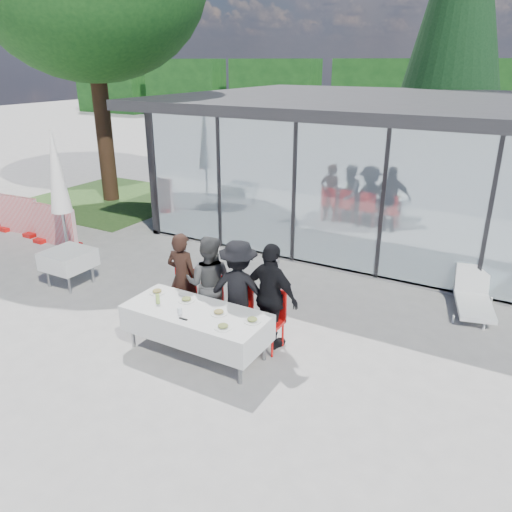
{
  "coord_description": "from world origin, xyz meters",
  "views": [
    {
      "loc": [
        3.58,
        -5.56,
        4.29
      ],
      "look_at": [
        -0.27,
        1.2,
        1.23
      ],
      "focal_mm": 35.0,
      "sensor_mm": 36.0,
      "label": 1
    }
  ],
  "objects_px": {
    "plate_a": "(157,292)",
    "plate_extra": "(223,327)",
    "dining_table": "(196,323)",
    "diner_b": "(209,283)",
    "diner_chair_b": "(209,300)",
    "juice_bottle": "(158,299)",
    "lounger": "(473,297)",
    "plate_d": "(252,320)",
    "folded_eyeglasses": "(183,319)",
    "conifer_tree": "(461,3)",
    "plate_b": "(186,300)",
    "diner_a": "(183,278)",
    "diner_d": "(271,297)",
    "diner_chair_d": "(270,316)",
    "plate_c": "(219,312)",
    "diner_c": "(239,290)",
    "diner_chair_a": "(183,293)",
    "diner_chair_c": "(238,307)",
    "spare_table_left": "(68,259)",
    "market_umbrella": "(58,180)"
  },
  "relations": [
    {
      "from": "diner_chair_b",
      "to": "plate_d",
      "type": "height_order",
      "value": "diner_chair_b"
    },
    {
      "from": "diner_d",
      "to": "plate_a",
      "type": "height_order",
      "value": "diner_d"
    },
    {
      "from": "juice_bottle",
      "to": "diner_a",
      "type": "bearing_deg",
      "value": 101.88
    },
    {
      "from": "juice_bottle",
      "to": "conifer_tree",
      "type": "height_order",
      "value": "conifer_tree"
    },
    {
      "from": "spare_table_left",
      "to": "market_umbrella",
      "type": "xyz_separation_m",
      "value": [
        -0.8,
        0.66,
        1.39
      ]
    },
    {
      "from": "diner_chair_b",
      "to": "plate_b",
      "type": "xyz_separation_m",
      "value": [
        -0.03,
        -0.57,
        0.24
      ]
    },
    {
      "from": "folded_eyeglasses",
      "to": "dining_table",
      "type": "bearing_deg",
      "value": 92.41
    },
    {
      "from": "diner_b",
      "to": "diner_a",
      "type": "bearing_deg",
      "value": -19.63
    },
    {
      "from": "diner_d",
      "to": "conifer_tree",
      "type": "distance_m",
      "value": 13.4
    },
    {
      "from": "plate_b",
      "to": "folded_eyeglasses",
      "type": "relative_size",
      "value": 1.81
    },
    {
      "from": "diner_c",
      "to": "conifer_tree",
      "type": "height_order",
      "value": "conifer_tree"
    },
    {
      "from": "plate_a",
      "to": "plate_c",
      "type": "bearing_deg",
      "value": -4.71
    },
    {
      "from": "dining_table",
      "to": "plate_extra",
      "type": "distance_m",
      "value": 0.75
    },
    {
      "from": "diner_a",
      "to": "diner_b",
      "type": "relative_size",
      "value": 0.98
    },
    {
      "from": "diner_b",
      "to": "market_umbrella",
      "type": "height_order",
      "value": "market_umbrella"
    },
    {
      "from": "plate_extra",
      "to": "juice_bottle",
      "type": "bearing_deg",
      "value": 173.45
    },
    {
      "from": "folded_eyeglasses",
      "to": "conifer_tree",
      "type": "height_order",
      "value": "conifer_tree"
    },
    {
      "from": "plate_extra",
      "to": "folded_eyeglasses",
      "type": "height_order",
      "value": "plate_extra"
    },
    {
      "from": "diner_b",
      "to": "diner_c",
      "type": "height_order",
      "value": "diner_c"
    },
    {
      "from": "diner_chair_b",
      "to": "spare_table_left",
      "type": "relative_size",
      "value": 1.13
    },
    {
      "from": "juice_bottle",
      "to": "plate_b",
      "type": "bearing_deg",
      "value": 39.69
    },
    {
      "from": "diner_b",
      "to": "folded_eyeglasses",
      "type": "bearing_deg",
      "value": 85.52
    },
    {
      "from": "diner_c",
      "to": "plate_a",
      "type": "height_order",
      "value": "diner_c"
    },
    {
      "from": "diner_chair_b",
      "to": "juice_bottle",
      "type": "distance_m",
      "value": 0.97
    },
    {
      "from": "plate_c",
      "to": "juice_bottle",
      "type": "xyz_separation_m",
      "value": [
        -1.02,
        -0.17,
        0.05
      ]
    },
    {
      "from": "plate_c",
      "to": "juice_bottle",
      "type": "relative_size",
      "value": 1.66
    },
    {
      "from": "spare_table_left",
      "to": "conifer_tree",
      "type": "height_order",
      "value": "conifer_tree"
    },
    {
      "from": "lounger",
      "to": "juice_bottle",
      "type": "bearing_deg",
      "value": -137.68
    },
    {
      "from": "dining_table",
      "to": "spare_table_left",
      "type": "xyz_separation_m",
      "value": [
        -3.76,
        0.81,
        0.02
      ]
    },
    {
      "from": "diner_chair_a",
      "to": "plate_c",
      "type": "xyz_separation_m",
      "value": [
        1.21,
        -0.67,
        0.24
      ]
    },
    {
      "from": "dining_table",
      "to": "plate_a",
      "type": "height_order",
      "value": "plate_a"
    },
    {
      "from": "diner_d",
      "to": "diner_chair_d",
      "type": "distance_m",
      "value": 0.33
    },
    {
      "from": "diner_chair_d",
      "to": "juice_bottle",
      "type": "distance_m",
      "value": 1.78
    },
    {
      "from": "diner_chair_d",
      "to": "plate_b",
      "type": "bearing_deg",
      "value": -154.8
    },
    {
      "from": "plate_d",
      "to": "juice_bottle",
      "type": "distance_m",
      "value": 1.59
    },
    {
      "from": "plate_a",
      "to": "plate_extra",
      "type": "xyz_separation_m",
      "value": [
        1.56,
        -0.43,
        0.0
      ]
    },
    {
      "from": "diner_a",
      "to": "plate_extra",
      "type": "distance_m",
      "value": 1.81
    },
    {
      "from": "plate_extra",
      "to": "diner_a",
      "type": "bearing_deg",
      "value": 145.67
    },
    {
      "from": "juice_bottle",
      "to": "lounger",
      "type": "distance_m",
      "value": 5.69
    },
    {
      "from": "dining_table",
      "to": "diner_b",
      "type": "bearing_deg",
      "value": 110.05
    },
    {
      "from": "diner_a",
      "to": "plate_a",
      "type": "distance_m",
      "value": 0.6
    },
    {
      "from": "plate_extra",
      "to": "folded_eyeglasses",
      "type": "xyz_separation_m",
      "value": [
        -0.65,
        -0.07,
        -0.02
      ]
    },
    {
      "from": "diner_chair_c",
      "to": "diner_chair_d",
      "type": "bearing_deg",
      "value": 0.0
    },
    {
      "from": "diner_b",
      "to": "spare_table_left",
      "type": "height_order",
      "value": "diner_b"
    },
    {
      "from": "diner_chair_b",
      "to": "plate_d",
      "type": "relative_size",
      "value": 3.84
    },
    {
      "from": "juice_bottle",
      "to": "diner_chair_d",
      "type": "bearing_deg",
      "value": 28.79
    },
    {
      "from": "dining_table",
      "to": "diner_chair_d",
      "type": "bearing_deg",
      "value": 40.03
    },
    {
      "from": "spare_table_left",
      "to": "lounger",
      "type": "height_order",
      "value": "spare_table_left"
    },
    {
      "from": "diner_d",
      "to": "dining_table",
      "type": "bearing_deg",
      "value": 53.63
    },
    {
      "from": "diner_chair_a",
      "to": "diner_chair_b",
      "type": "bearing_deg",
      "value": 0.0
    }
  ]
}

